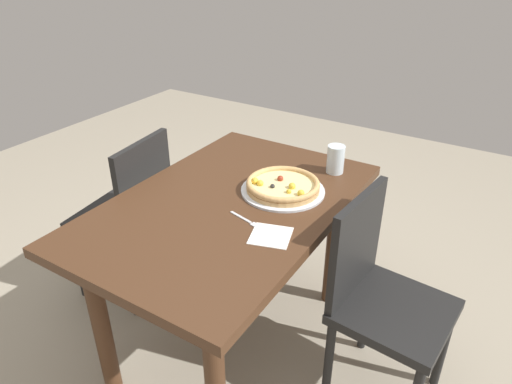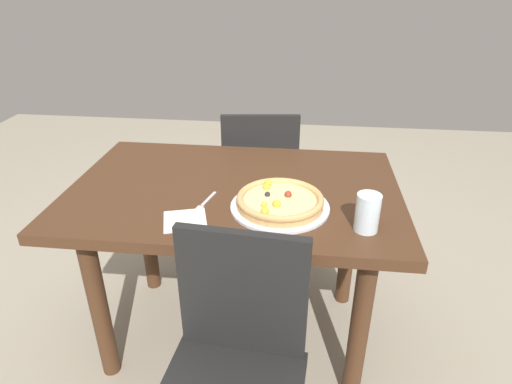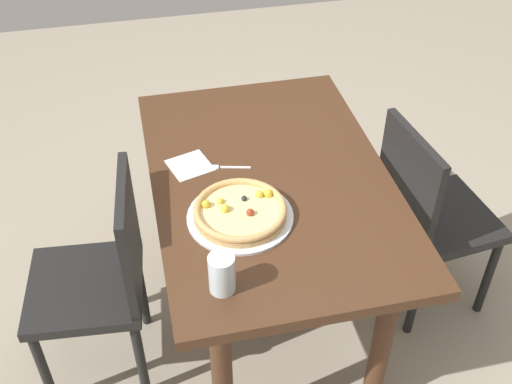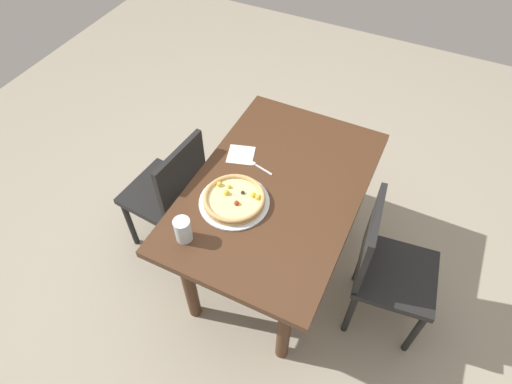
% 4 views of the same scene
% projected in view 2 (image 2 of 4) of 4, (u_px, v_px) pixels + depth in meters
% --- Properties ---
extents(ground_plane, '(6.00, 6.00, 0.00)m').
position_uv_depth(ground_plane, '(238.00, 330.00, 2.02)').
color(ground_plane, '#9E937F').
extents(dining_table, '(1.26, 0.83, 0.75)m').
position_uv_depth(dining_table, '(235.00, 212.00, 1.73)').
color(dining_table, '#472B19').
rests_on(dining_table, ground).
extents(chair_near, '(0.44, 0.44, 0.88)m').
position_uv_depth(chair_near, '(260.00, 179.00, 2.35)').
color(chair_near, black).
rests_on(chair_near, ground).
extents(chair_far, '(0.43, 0.43, 0.88)m').
position_uv_depth(chair_far, '(234.00, 371.00, 1.24)').
color(chair_far, black).
rests_on(chair_far, ground).
extents(plate, '(0.35, 0.35, 0.01)m').
position_uv_depth(plate, '(280.00, 207.00, 1.53)').
color(plate, silver).
rests_on(plate, dining_table).
extents(pizza, '(0.30, 0.30, 0.05)m').
position_uv_depth(pizza, '(280.00, 200.00, 1.51)').
color(pizza, tan).
rests_on(pizza, plate).
extents(fork, '(0.05, 0.16, 0.00)m').
position_uv_depth(fork, '(204.00, 204.00, 1.55)').
color(fork, silver).
rests_on(fork, dining_table).
extents(drinking_glass, '(0.08, 0.08, 0.13)m').
position_uv_depth(drinking_glass, '(367.00, 213.00, 1.37)').
color(drinking_glass, silver).
rests_on(drinking_glass, dining_table).
extents(napkin, '(0.17, 0.17, 0.00)m').
position_uv_depth(napkin, '(185.00, 220.00, 1.45)').
color(napkin, white).
rests_on(napkin, dining_table).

